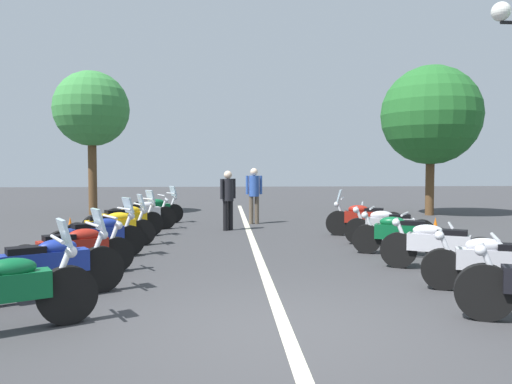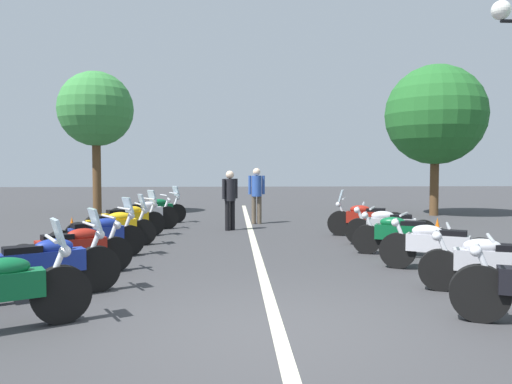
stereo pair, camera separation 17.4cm
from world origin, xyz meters
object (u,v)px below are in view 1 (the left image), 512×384
at_px(motorcycle_right_row_4, 389,226).
at_px(motorcycle_right_row_5, 364,218).
at_px(motorcycle_left_row_1, 46,265).
at_px(motorcycle_left_row_7, 152,210).
at_px(motorcycle_right_row_3, 400,234).
at_px(bystander_0, 228,195).
at_px(motorcycle_left_row_2, 74,250).
at_px(motorcycle_left_row_5, 125,220).
at_px(motorcycle_left_row_4, 112,227).
at_px(roadside_tree_2, 91,110).
at_px(traffic_cone_1, 435,230).
at_px(motorcycle_left_row_3, 98,236).
at_px(motorcycle_right_row_1, 496,263).
at_px(bystander_1, 254,191).
at_px(traffic_cone_2, 70,230).
at_px(roadside_tree_0, 431,115).
at_px(motorcycle_right_row_2, 437,245).
at_px(motorcycle_left_row_6, 141,214).

relative_size(motorcycle_right_row_4, motorcycle_right_row_5, 1.01).
height_order(motorcycle_left_row_1, motorcycle_left_row_7, motorcycle_left_row_1).
distance_m(motorcycle_right_row_3, bystander_0, 5.55).
height_order(motorcycle_left_row_2, motorcycle_left_row_5, motorcycle_left_row_5).
bearing_deg(motorcycle_left_row_2, motorcycle_left_row_4, 58.39).
distance_m(motorcycle_left_row_2, roadside_tree_2, 11.78).
relative_size(motorcycle_right_row_3, traffic_cone_1, 3.08).
bearing_deg(bystander_0, motorcycle_left_row_3, -66.76).
bearing_deg(motorcycle_right_row_1, motorcycle_left_row_1, 20.62).
distance_m(motorcycle_right_row_3, bystander_1, 6.46).
relative_size(motorcycle_right_row_4, traffic_cone_2, 3.28).
relative_size(motorcycle_right_row_3, roadside_tree_2, 0.35).
xyz_separation_m(motorcycle_left_row_5, traffic_cone_2, (-0.59, 1.19, -0.18)).
bearing_deg(roadside_tree_0, motorcycle_right_row_5, 143.48).
xyz_separation_m(motorcycle_left_row_3, traffic_cone_1, (1.76, -7.54, -0.17)).
xyz_separation_m(traffic_cone_1, roadside_tree_0, (6.63, -2.64, 3.45)).
distance_m(motorcycle_right_row_2, roadside_tree_2, 14.38).
relative_size(motorcycle_right_row_5, traffic_cone_1, 3.23).
bearing_deg(roadside_tree_0, traffic_cone_2, 117.84).
height_order(motorcycle_left_row_3, motorcycle_right_row_2, motorcycle_left_row_3).
bearing_deg(bystander_1, motorcycle_right_row_1, -167.29).
distance_m(traffic_cone_1, bystander_0, 5.66).
height_order(traffic_cone_1, roadside_tree_2, roadside_tree_2).
bearing_deg(traffic_cone_2, bystander_0, -62.32).
relative_size(traffic_cone_1, bystander_1, 0.35).
height_order(bystander_1, roadside_tree_0, roadside_tree_0).
xyz_separation_m(motorcycle_left_row_6, roadside_tree_2, (4.93, 2.63, 3.52)).
distance_m(motorcycle_left_row_2, motorcycle_left_row_3, 1.53).
bearing_deg(motorcycle_left_row_1, bystander_0, 39.93).
xyz_separation_m(motorcycle_left_row_1, motorcycle_left_row_3, (2.95, 0.03, -0.01)).
bearing_deg(roadside_tree_0, bystander_1, 109.84).
height_order(motorcycle_left_row_6, motorcycle_right_row_2, motorcycle_left_row_6).
relative_size(motorcycle_left_row_7, motorcycle_right_row_2, 1.07).
height_order(motorcycle_left_row_2, roadside_tree_0, roadside_tree_0).
distance_m(motorcycle_left_row_3, bystander_1, 6.88).
xyz_separation_m(motorcycle_left_row_2, motorcycle_left_row_4, (3.00, 0.06, 0.01)).
relative_size(motorcycle_left_row_3, traffic_cone_2, 2.77).
distance_m(traffic_cone_2, bystander_0, 4.38).
distance_m(motorcycle_left_row_4, bystander_1, 5.70).
xyz_separation_m(motorcycle_left_row_2, roadside_tree_0, (9.93, -10.19, 3.29)).
relative_size(motorcycle_right_row_3, motorcycle_right_row_5, 0.95).
xyz_separation_m(motorcycle_left_row_1, motorcycle_right_row_4, (4.36, -6.24, -0.03)).
relative_size(bystander_0, roadside_tree_0, 0.31).
height_order(motorcycle_right_row_4, roadside_tree_0, roadside_tree_0).
bearing_deg(motorcycle_left_row_6, motorcycle_left_row_1, -116.16).
height_order(motorcycle_left_row_2, motorcycle_left_row_7, motorcycle_left_row_7).
relative_size(motorcycle_left_row_2, motorcycle_right_row_2, 1.00).
bearing_deg(bystander_1, traffic_cone_1, -141.01).
distance_m(motorcycle_left_row_3, traffic_cone_2, 2.68).
bearing_deg(motorcycle_left_row_1, traffic_cone_1, 1.17).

